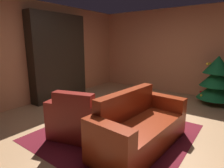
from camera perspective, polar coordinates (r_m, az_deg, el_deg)
ground_plane at (r=3.66m, az=4.75°, el=-12.55°), size 7.17×7.17×0.00m
wall_back at (r=6.11m, az=20.20°, el=9.33°), size 5.48×0.06×2.56m
wall_left at (r=5.26m, az=-21.30°, el=8.82°), size 0.06×6.09×2.56m
area_rug at (r=3.40m, az=1.12°, el=-14.55°), size 2.38×2.43×0.01m
bookshelf_unit at (r=5.40m, az=-15.06°, el=7.83°), size 0.32×1.66×2.29m
armchair_red at (r=3.22m, az=-9.02°, el=-10.44°), size 1.16×1.00×0.82m
couch_red at (r=2.94m, az=8.29°, el=-13.08°), size 0.84×1.77×0.83m
coffee_table at (r=3.35m, az=2.49°, el=-7.90°), size 0.75×0.75×0.42m
book_stack_on_table at (r=3.35m, az=1.65°, el=-6.71°), size 0.18×0.16×0.07m
bottle_on_table at (r=3.13m, az=1.09°, el=-6.71°), size 0.07×0.07×0.27m
decorated_tree at (r=5.36m, az=29.22°, el=1.17°), size 0.85×0.85×1.23m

